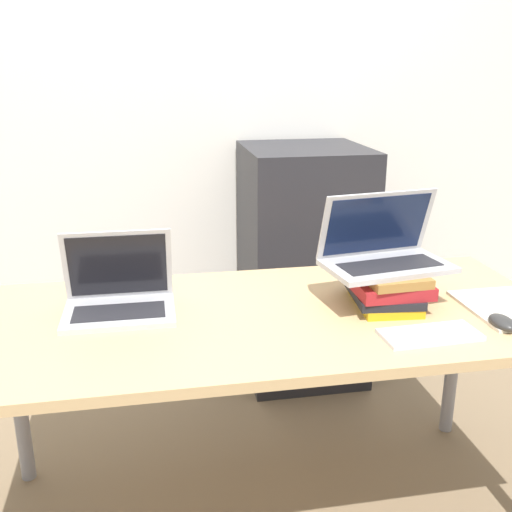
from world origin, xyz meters
TOP-DOWN VIEW (x-y plane):
  - wall_back at (0.00, 1.65)m, footprint 8.00×0.05m
  - desk at (0.00, 0.39)m, footprint 1.74×0.77m
  - laptop_left at (-0.43, 0.48)m, footprint 0.32×0.24m
  - book_stack at (0.36, 0.39)m, footprint 0.23×0.28m
  - laptop_on_books at (0.36, 0.42)m, footprint 0.40×0.27m
  - wireless_keyboard at (0.40, 0.15)m, footprint 0.27×0.13m
  - mouse at (0.62, 0.16)m, footprint 0.06×0.10m
  - notepad at (0.71, 0.28)m, footprint 0.23×0.30m
  - mini_fridge at (0.36, 1.32)m, footprint 0.53×0.57m

SIDE VIEW (x-z plane):
  - mini_fridge at x=0.36m, z-range 0.00..1.07m
  - desk at x=0.00m, z-range 0.29..1.01m
  - notepad at x=0.71m, z-range 0.72..0.73m
  - wireless_keyboard at x=0.40m, z-range 0.72..0.73m
  - mouse at x=0.62m, z-range 0.72..0.75m
  - laptop_left at x=-0.43m, z-range 0.65..0.89m
  - book_stack at x=0.36m, z-range 0.72..0.83m
  - laptop_on_books at x=0.36m, z-range 0.77..0.99m
  - wall_back at x=0.00m, z-range 0.00..2.70m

